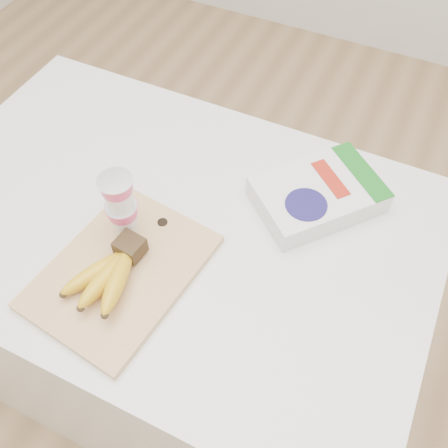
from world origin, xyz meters
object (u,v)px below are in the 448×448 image
object	(u,v)px
table	(180,311)
yogurt_stack	(121,205)
bananas	(110,273)
cutting_board	(122,271)
cereal_box	(318,195)

from	to	relation	value
table	yogurt_stack	xyz separation A→B (m)	(-0.05, -0.07, 0.49)
bananas	cutting_board	bearing A→B (deg)	82.41
cutting_board	cereal_box	size ratio (longest dim) A/B	1.12
table	cereal_box	xyz separation A→B (m)	(0.26, 0.17, 0.42)
cereal_box	yogurt_stack	bearing A→B (deg)	-101.64
table	bananas	bearing A→B (deg)	-94.48
bananas	cereal_box	size ratio (longest dim) A/B	0.60
table	cereal_box	bearing A→B (deg)	33.09
bananas	cereal_box	bearing A→B (deg)	51.40
bananas	yogurt_stack	distance (m)	0.12
table	yogurt_stack	distance (m)	0.50
cutting_board	table	bearing A→B (deg)	93.10
bananas	cereal_box	world-z (taller)	bananas
table	cutting_board	distance (m)	0.43
cutting_board	bananas	size ratio (longest dim) A/B	1.88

